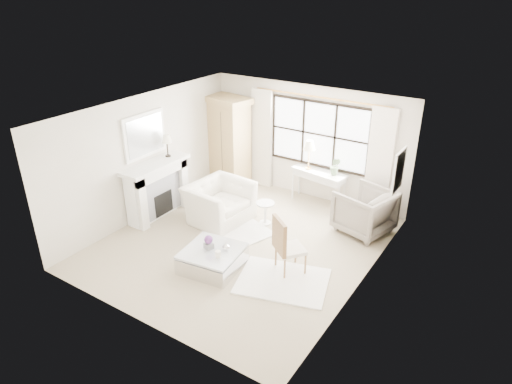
% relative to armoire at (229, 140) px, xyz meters
% --- Properties ---
extents(floor, '(5.50, 5.50, 0.00)m').
position_rel_armoire_xyz_m(floor, '(1.99, -2.34, -1.14)').
color(floor, tan).
rests_on(floor, ground).
extents(ceiling, '(5.50, 5.50, 0.00)m').
position_rel_armoire_xyz_m(ceiling, '(1.99, -2.34, 1.56)').
color(ceiling, white).
rests_on(ceiling, ground).
extents(wall_back, '(5.00, 0.00, 5.00)m').
position_rel_armoire_xyz_m(wall_back, '(1.99, 0.41, 0.21)').
color(wall_back, silver).
rests_on(wall_back, ground).
extents(wall_front, '(5.00, 0.00, 5.00)m').
position_rel_armoire_xyz_m(wall_front, '(1.99, -5.09, 0.21)').
color(wall_front, white).
rests_on(wall_front, ground).
extents(wall_left, '(0.00, 5.50, 5.50)m').
position_rel_armoire_xyz_m(wall_left, '(-0.51, -2.34, 0.21)').
color(wall_left, beige).
rests_on(wall_left, ground).
extents(wall_right, '(0.00, 5.50, 5.50)m').
position_rel_armoire_xyz_m(wall_right, '(4.49, -2.34, 0.21)').
color(wall_right, beige).
rests_on(wall_right, ground).
extents(window_pane, '(2.40, 0.02, 1.50)m').
position_rel_armoire_xyz_m(window_pane, '(2.29, 0.39, 0.46)').
color(window_pane, white).
rests_on(window_pane, wall_back).
extents(window_frame, '(2.50, 0.04, 1.50)m').
position_rel_armoire_xyz_m(window_frame, '(2.29, 0.38, 0.46)').
color(window_frame, black).
rests_on(window_frame, wall_back).
extents(curtain_rod, '(3.30, 0.04, 0.04)m').
position_rel_armoire_xyz_m(curtain_rod, '(2.29, 0.33, 1.33)').
color(curtain_rod, '#B17D3D').
rests_on(curtain_rod, wall_back).
extents(curtain_left, '(0.55, 0.10, 2.47)m').
position_rel_armoire_xyz_m(curtain_left, '(0.79, 0.31, 0.10)').
color(curtain_left, beige).
rests_on(curtain_left, ground).
extents(curtain_right, '(0.55, 0.10, 2.47)m').
position_rel_armoire_xyz_m(curtain_right, '(3.79, 0.31, 0.10)').
color(curtain_right, white).
rests_on(curtain_right, ground).
extents(fireplace, '(0.58, 1.66, 1.26)m').
position_rel_armoire_xyz_m(fireplace, '(-0.29, -2.34, -0.49)').
color(fireplace, white).
rests_on(fireplace, ground).
extents(mirror_frame, '(0.05, 1.15, 0.95)m').
position_rel_armoire_xyz_m(mirror_frame, '(-0.48, -2.34, 0.70)').
color(mirror_frame, white).
rests_on(mirror_frame, wall_left).
extents(mirror_glass, '(0.02, 1.00, 0.80)m').
position_rel_armoire_xyz_m(mirror_glass, '(-0.45, -2.34, 0.70)').
color(mirror_glass, silver).
rests_on(mirror_glass, wall_left).
extents(art_frame, '(0.04, 0.62, 0.82)m').
position_rel_armoire_xyz_m(art_frame, '(4.46, -0.64, 0.41)').
color(art_frame, silver).
rests_on(art_frame, wall_right).
extents(art_canvas, '(0.01, 0.52, 0.72)m').
position_rel_armoire_xyz_m(art_canvas, '(4.44, -0.64, 0.41)').
color(art_canvas, beige).
rests_on(art_canvas, wall_right).
extents(mantel_lamp, '(0.22, 0.22, 0.51)m').
position_rel_armoire_xyz_m(mantel_lamp, '(-0.28, -1.90, 0.51)').
color(mantel_lamp, black).
rests_on(mantel_lamp, fireplace).
extents(armoire, '(1.24, 0.92, 2.24)m').
position_rel_armoire_xyz_m(armoire, '(0.00, 0.00, 0.00)').
color(armoire, tan).
rests_on(armoire, floor).
extents(console_table, '(1.36, 0.66, 0.80)m').
position_rel_armoire_xyz_m(console_table, '(2.45, 0.17, -0.74)').
color(console_table, silver).
rests_on(console_table, floor).
extents(console_lamp, '(0.28, 0.28, 0.69)m').
position_rel_armoire_xyz_m(console_lamp, '(2.16, 0.17, 0.22)').
color(console_lamp, '#BC8541').
rests_on(console_lamp, console_table).
extents(orchid_plant, '(0.24, 0.20, 0.43)m').
position_rel_armoire_xyz_m(orchid_plant, '(2.85, 0.15, -0.12)').
color(orchid_plant, '#516B47').
rests_on(orchid_plant, console_table).
extents(side_table, '(0.40, 0.40, 0.51)m').
position_rel_armoire_xyz_m(side_table, '(1.95, -1.39, -0.81)').
color(side_table, white).
rests_on(side_table, floor).
extents(rug_left, '(1.92, 1.62, 0.03)m').
position_rel_armoire_xyz_m(rug_left, '(1.45, -1.95, -1.13)').
color(rug_left, white).
rests_on(rug_left, floor).
extents(rug_right, '(1.83, 1.56, 0.03)m').
position_rel_armoire_xyz_m(rug_right, '(3.33, -3.00, -1.13)').
color(rug_right, white).
rests_on(rug_right, floor).
extents(club_armchair, '(1.26, 1.41, 0.85)m').
position_rel_armoire_xyz_m(club_armchair, '(1.02, -1.79, -0.72)').
color(club_armchair, white).
rests_on(club_armchair, floor).
extents(wingback_chair, '(1.27, 1.25, 0.94)m').
position_rel_armoire_xyz_m(wingback_chair, '(3.85, -0.54, -0.67)').
color(wingback_chair, gray).
rests_on(wingback_chair, floor).
extents(french_chair, '(0.68, 0.68, 1.08)m').
position_rel_armoire_xyz_m(french_chair, '(3.25, -2.65, -0.83)').
color(french_chair, olive).
rests_on(french_chair, floor).
extents(coffee_table, '(1.12, 1.12, 0.38)m').
position_rel_armoire_xyz_m(coffee_table, '(2.02, -3.33, -0.96)').
color(coffee_table, silver).
rests_on(coffee_table, floor).
extents(planter_box, '(0.18, 0.18, 0.11)m').
position_rel_armoire_xyz_m(planter_box, '(1.94, -3.32, -0.70)').
color(planter_box, slate).
rests_on(planter_box, coffee_table).
extents(planter_flowers, '(0.16, 0.16, 0.16)m').
position_rel_armoire_xyz_m(planter_flowers, '(1.94, -3.32, -0.57)').
color(planter_flowers, '#63307A').
rests_on(planter_flowers, planter_box).
extents(pillar_candle, '(0.10, 0.10, 0.12)m').
position_rel_armoire_xyz_m(pillar_candle, '(2.25, -3.45, -0.70)').
color(pillar_candle, white).
rests_on(pillar_candle, coffee_table).
extents(coffee_vase, '(0.17, 0.17, 0.15)m').
position_rel_armoire_xyz_m(coffee_vase, '(2.23, -3.18, -0.69)').
color(coffee_vase, silver).
rests_on(coffee_vase, coffee_table).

